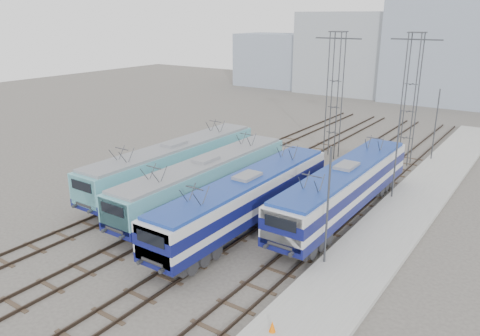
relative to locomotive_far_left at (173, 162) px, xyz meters
name	(u,v)px	position (x,y,z in m)	size (l,w,h in m)	color
ground	(185,240)	(6.75, -6.48, -2.23)	(160.00, 160.00, 0.00)	#514C47
platform	(387,232)	(16.95, 1.52, -2.08)	(4.00, 70.00, 0.30)	#9E9E99
locomotive_far_left	(173,162)	(0.00, 0.00, 0.00)	(2.83, 17.88, 3.37)	#0E1352
locomotive_center_left	(205,179)	(4.50, -1.61, -0.07)	(2.74, 17.28, 3.25)	#0E1352
locomotive_center_right	(246,197)	(9.00, -2.96, -0.01)	(2.75, 17.37, 3.27)	#0E1352
locomotive_far_right	(344,187)	(13.50, 2.42, 0.04)	(2.82, 17.80, 3.35)	#0E1352
catenary_tower_west	(335,90)	(6.75, 15.52, 4.41)	(4.50, 1.20, 12.00)	#3F4247
catenary_tower_east	(410,94)	(13.25, 17.52, 4.41)	(4.50, 1.20, 12.00)	#3F4247
mast_front	(328,209)	(15.35, -4.48, 1.27)	(0.12, 0.12, 7.00)	#3F4247
mast_mid	(396,156)	(15.35, 7.52, 1.27)	(0.12, 0.12, 7.00)	#3F4247
mast_rear	(435,126)	(15.35, 19.52, 1.27)	(0.12, 0.12, 7.00)	#3F4247
safety_cone	(272,326)	(16.09, -11.38, -1.66)	(0.29, 0.29, 0.53)	#F96803
building_west	(354,53)	(-7.25, 55.52, 4.77)	(18.00, 12.00, 14.00)	#8E969F
building_center	(465,45)	(10.75, 55.52, 6.77)	(22.00, 14.00, 18.00)	#828FA2
building_far_west	(276,60)	(-23.25, 55.52, 2.77)	(14.00, 10.00, 10.00)	#828FA2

